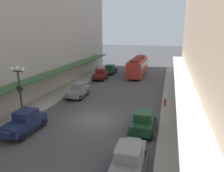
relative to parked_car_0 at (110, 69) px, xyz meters
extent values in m
plane|color=#424244|center=(4.59, -21.21, -0.94)|extent=(200.00, 200.00, 0.00)
cube|color=#99968E|center=(-2.91, -21.21, -0.87)|extent=(3.00, 60.00, 0.15)
cube|color=#99968E|center=(12.09, -21.21, -0.87)|extent=(3.00, 60.00, 0.15)
cube|color=#335933|center=(-3.51, -21.21, 2.06)|extent=(1.80, 54.00, 0.16)
cube|color=white|center=(12.69, -21.21, 2.06)|extent=(1.80, 54.00, 0.16)
cube|color=#193D23|center=(0.00, 0.03, -0.20)|extent=(1.83, 3.96, 0.80)
cube|color=#193D23|center=(-0.01, -0.22, 0.55)|extent=(1.50, 1.75, 0.70)
cube|color=#8C9EA8|center=(-0.01, -0.22, 0.55)|extent=(1.42, 1.71, 0.42)
cube|color=#193D23|center=(0.07, 2.16, -0.15)|extent=(0.95, 0.39, 0.52)
cube|color=black|center=(-0.95, 0.07, -0.52)|extent=(0.36, 3.52, 0.12)
cube|color=black|center=(0.95, 0.00, -0.52)|extent=(0.36, 3.52, 0.12)
cylinder|color=black|center=(-0.76, 1.43, -0.60)|extent=(0.24, 0.69, 0.68)
cylinder|color=black|center=(0.86, 1.37, -0.60)|extent=(0.24, 0.69, 0.68)
cylinder|color=black|center=(-0.85, -1.30, -0.60)|extent=(0.24, 0.69, 0.68)
cylinder|color=black|center=(0.76, -1.36, -0.60)|extent=(0.24, 0.69, 0.68)
cube|color=#193D23|center=(9.29, -22.17, -0.20)|extent=(1.71, 3.91, 0.80)
cube|color=#193D23|center=(9.29, -22.42, 0.55)|extent=(1.45, 1.71, 0.70)
cube|color=#8C9EA8|center=(9.29, -22.42, 0.55)|extent=(1.37, 1.67, 0.42)
cube|color=#193D23|center=(9.28, -20.04, -0.15)|extent=(0.94, 0.36, 0.52)
cube|color=black|center=(8.34, -22.18, -0.52)|extent=(0.25, 3.51, 0.12)
cube|color=black|center=(10.24, -22.17, -0.52)|extent=(0.25, 3.51, 0.12)
cylinder|color=black|center=(8.48, -20.81, -0.60)|extent=(0.22, 0.68, 0.68)
cylinder|color=black|center=(10.09, -20.81, -0.60)|extent=(0.22, 0.68, 0.68)
cylinder|color=black|center=(8.49, -23.54, -0.60)|extent=(0.22, 0.68, 0.68)
cylinder|color=black|center=(10.10, -23.54, -0.60)|extent=(0.22, 0.68, 0.68)
cube|color=slate|center=(9.14, -27.78, -0.20)|extent=(1.79, 3.94, 0.80)
cube|color=slate|center=(9.14, -28.03, 0.55)|extent=(1.48, 1.73, 0.70)
cube|color=#8C9EA8|center=(9.14, -28.03, 0.55)|extent=(1.41, 1.70, 0.42)
cube|color=slate|center=(9.09, -25.65, -0.15)|extent=(0.94, 0.38, 0.52)
cube|color=#393A3D|center=(8.19, -27.80, -0.52)|extent=(0.32, 3.51, 0.12)
cube|color=#393A3D|center=(10.09, -27.75, -0.52)|extent=(0.32, 3.51, 0.12)
cylinder|color=black|center=(8.30, -26.43, -0.60)|extent=(0.24, 0.69, 0.68)
cylinder|color=black|center=(9.91, -26.39, -0.60)|extent=(0.24, 0.69, 0.68)
cube|color=#591919|center=(-0.28, -5.12, -0.20)|extent=(1.71, 3.90, 0.80)
cube|color=#591919|center=(-0.28, -4.87, 0.55)|extent=(1.44, 1.70, 0.70)
cube|color=#8C9EA8|center=(-0.28, -4.87, 0.55)|extent=(1.37, 1.67, 0.42)
cube|color=#591919|center=(-0.29, -7.25, -0.15)|extent=(0.94, 0.36, 0.52)
cube|color=black|center=(0.67, -5.12, -0.52)|extent=(0.25, 3.51, 0.12)
cube|color=black|center=(-1.23, -5.11, -0.52)|extent=(0.25, 3.51, 0.12)
cylinder|color=black|center=(0.52, -6.48, -0.60)|extent=(0.22, 0.68, 0.68)
cylinder|color=black|center=(-1.09, -6.48, -0.60)|extent=(0.22, 0.68, 0.68)
cylinder|color=black|center=(0.53, -3.75, -0.60)|extent=(0.22, 0.68, 0.68)
cylinder|color=black|center=(-1.09, -3.75, -0.60)|extent=(0.22, 0.68, 0.68)
cube|color=slate|center=(0.05, -15.17, -0.20)|extent=(1.82, 3.95, 0.80)
cube|color=slate|center=(0.04, -14.92, 0.55)|extent=(1.49, 1.74, 0.70)
cube|color=#8C9EA8|center=(0.04, -14.92, 0.55)|extent=(1.42, 1.71, 0.42)
cube|color=slate|center=(0.11, -17.30, -0.15)|extent=(0.95, 0.39, 0.52)
cube|color=#393A3D|center=(1.00, -15.14, -0.52)|extent=(0.35, 3.52, 0.12)
cube|color=#393A3D|center=(-0.90, -15.20, -0.52)|extent=(0.35, 3.52, 0.12)
cylinder|color=black|center=(0.90, -16.51, -0.60)|extent=(0.24, 0.69, 0.68)
cylinder|color=black|center=(-0.72, -16.56, -0.60)|extent=(0.24, 0.69, 0.68)
cylinder|color=black|center=(0.81, -13.78, -0.60)|extent=(0.24, 0.69, 0.68)
cylinder|color=black|center=(-0.80, -13.83, -0.60)|extent=(0.24, 0.69, 0.68)
cube|color=#19234C|center=(-0.29, -25.12, -0.20)|extent=(1.83, 3.96, 0.80)
cube|color=#19234C|center=(-0.28, -24.87, 0.55)|extent=(1.50, 1.75, 0.70)
cube|color=#8C9EA8|center=(-0.28, -24.87, 0.55)|extent=(1.42, 1.71, 0.42)
cube|color=#19234C|center=(-0.36, -27.25, -0.15)|extent=(0.95, 0.39, 0.52)
cube|color=black|center=(0.66, -25.15, -0.52)|extent=(0.36, 3.52, 0.12)
cube|color=black|center=(-1.24, -25.09, -0.52)|extent=(0.36, 3.52, 0.12)
cylinder|color=black|center=(0.47, -26.51, -0.60)|extent=(0.24, 0.69, 0.68)
cylinder|color=black|center=(-1.14, -26.46, -0.60)|extent=(0.24, 0.69, 0.68)
cylinder|color=black|center=(0.56, -23.79, -0.60)|extent=(0.24, 0.69, 0.68)
cylinder|color=black|center=(-1.05, -23.73, -0.60)|extent=(0.24, 0.69, 0.68)
cube|color=#A52D23|center=(5.49, -0.51, 0.81)|extent=(2.63, 9.63, 2.70)
cube|color=#5B1913|center=(5.49, -0.51, 2.34)|extent=(1.62, 8.66, 0.36)
cube|color=#8C9EA8|center=(5.49, -0.51, 1.28)|extent=(2.64, 8.87, 0.95)
cube|color=black|center=(5.45, -3.39, -0.74)|extent=(2.02, 1.23, 0.40)
cube|color=black|center=(5.53, 2.37, -0.74)|extent=(2.02, 1.23, 0.40)
cube|color=black|center=(-1.81, -23.42, -0.54)|extent=(0.44, 0.44, 0.50)
cylinder|color=black|center=(-1.81, -23.42, 1.81)|extent=(0.16, 0.16, 4.20)
cube|color=black|center=(-1.81, -23.42, 3.91)|extent=(1.10, 0.10, 0.10)
sphere|color=white|center=(-2.36, -23.42, 4.09)|extent=(0.32, 0.32, 0.32)
sphere|color=white|center=(-1.26, -23.42, 4.09)|extent=(0.32, 0.32, 0.32)
sphere|color=white|center=(-1.81, -23.42, 4.19)|extent=(0.36, 0.36, 0.36)
cylinder|color=black|center=(-1.81, -23.42, 2.31)|extent=(0.64, 0.18, 0.64)
cylinder|color=silver|center=(-1.81, -23.32, 2.31)|extent=(0.56, 0.02, 0.56)
cylinder|color=#B21E19|center=(10.94, -15.96, -0.44)|extent=(0.24, 0.24, 0.70)
sphere|color=#B21E19|center=(10.94, -15.96, -0.07)|extent=(0.20, 0.20, 0.20)
cylinder|color=#4C4238|center=(12.21, -20.54, -0.37)|extent=(0.24, 0.24, 0.85)
cube|color=maroon|center=(12.21, -20.54, 0.34)|extent=(0.36, 0.22, 0.56)
sphere|color=tan|center=(12.21, -20.54, 0.74)|extent=(0.22, 0.22, 0.22)
cylinder|color=black|center=(12.21, -20.54, 0.86)|extent=(0.28, 0.28, 0.04)
cylinder|color=#2D2D33|center=(-1.94, -2.27, -0.37)|extent=(0.24, 0.24, 0.85)
cube|color=#8C6647|center=(-1.94, -2.27, 0.34)|extent=(0.36, 0.22, 0.56)
sphere|color=#9E7051|center=(-1.94, -2.27, 0.74)|extent=(0.22, 0.22, 0.22)
cylinder|color=black|center=(-1.94, -2.27, 0.86)|extent=(0.28, 0.28, 0.04)
camera|label=1|loc=(11.07, -38.55, 7.44)|focal=33.22mm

